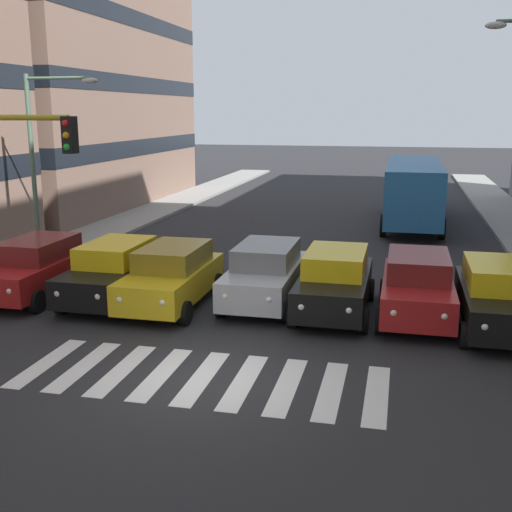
{
  "coord_description": "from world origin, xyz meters",
  "views": [
    {
      "loc": [
        -3.87,
        11.68,
        5.43
      ],
      "look_at": [
        -0.21,
        -4.08,
        1.7
      ],
      "focal_mm": 44.23,
      "sensor_mm": 36.0,
      "label": 1
    }
  ],
  "objects_px": {
    "car_0": "(499,297)",
    "car_4": "(172,276)",
    "car_3": "(266,273)",
    "street_lamp_right": "(43,149)",
    "car_5": "(115,271)",
    "car_6": "(36,267)",
    "bus_behind_traffic": "(413,186)",
    "car_2": "(335,281)",
    "car_1": "(417,286)"
  },
  "relations": [
    {
      "from": "car_5",
      "to": "car_2",
      "type": "bearing_deg",
      "value": -177.18
    },
    {
      "from": "car_4",
      "to": "car_6",
      "type": "height_order",
      "value": "same"
    },
    {
      "from": "car_5",
      "to": "bus_behind_traffic",
      "type": "xyz_separation_m",
      "value": [
        -8.56,
        -15.3,
        0.97
      ]
    },
    {
      "from": "car_2",
      "to": "bus_behind_traffic",
      "type": "bearing_deg",
      "value": -98.32
    },
    {
      "from": "car_5",
      "to": "car_6",
      "type": "distance_m",
      "value": 2.51
    },
    {
      "from": "car_1",
      "to": "street_lamp_right",
      "type": "height_order",
      "value": "street_lamp_right"
    },
    {
      "from": "car_4",
      "to": "street_lamp_right",
      "type": "height_order",
      "value": "street_lamp_right"
    },
    {
      "from": "car_0",
      "to": "car_4",
      "type": "bearing_deg",
      "value": -0.62
    },
    {
      "from": "car_2",
      "to": "car_5",
      "type": "distance_m",
      "value": 6.38
    },
    {
      "from": "car_1",
      "to": "street_lamp_right",
      "type": "relative_size",
      "value": 0.68
    },
    {
      "from": "car_3",
      "to": "bus_behind_traffic",
      "type": "distance_m",
      "value": 15.2
    },
    {
      "from": "bus_behind_traffic",
      "to": "street_lamp_right",
      "type": "distance_m",
      "value": 17.58
    },
    {
      "from": "car_0",
      "to": "car_2",
      "type": "height_order",
      "value": "same"
    },
    {
      "from": "car_3",
      "to": "car_6",
      "type": "distance_m",
      "value": 6.88
    },
    {
      "from": "car_3",
      "to": "car_4",
      "type": "xyz_separation_m",
      "value": [
        2.53,
        0.84,
        0.0
      ]
    },
    {
      "from": "car_2",
      "to": "car_3",
      "type": "distance_m",
      "value": 2.08
    },
    {
      "from": "car_0",
      "to": "car_6",
      "type": "xyz_separation_m",
      "value": [
        13.04,
        -0.13,
        0.0
      ]
    },
    {
      "from": "car_5",
      "to": "car_3",
      "type": "bearing_deg",
      "value": -170.37
    },
    {
      "from": "car_3",
      "to": "street_lamp_right",
      "type": "distance_m",
      "value": 9.28
    },
    {
      "from": "car_1",
      "to": "bus_behind_traffic",
      "type": "relative_size",
      "value": 0.42
    },
    {
      "from": "car_0",
      "to": "car_6",
      "type": "relative_size",
      "value": 1.0
    },
    {
      "from": "car_6",
      "to": "bus_behind_traffic",
      "type": "height_order",
      "value": "bus_behind_traffic"
    },
    {
      "from": "car_3",
      "to": "bus_behind_traffic",
      "type": "bearing_deg",
      "value": -106.19
    },
    {
      "from": "car_1",
      "to": "bus_behind_traffic",
      "type": "bearing_deg",
      "value": -90.0
    },
    {
      "from": "car_0",
      "to": "car_1",
      "type": "distance_m",
      "value": 2.05
    },
    {
      "from": "car_0",
      "to": "street_lamp_right",
      "type": "xyz_separation_m",
      "value": [
        14.53,
        -3.42,
        3.27
      ]
    },
    {
      "from": "car_2",
      "to": "car_3",
      "type": "bearing_deg",
      "value": -11.69
    },
    {
      "from": "car_5",
      "to": "car_6",
      "type": "xyz_separation_m",
      "value": [
        2.5,
        0.07,
        0.0
      ]
    },
    {
      "from": "car_4",
      "to": "car_6",
      "type": "relative_size",
      "value": 1.0
    },
    {
      "from": "car_2",
      "to": "car_5",
      "type": "relative_size",
      "value": 1.0
    },
    {
      "from": "car_5",
      "to": "bus_behind_traffic",
      "type": "distance_m",
      "value": 17.56
    },
    {
      "from": "car_1",
      "to": "car_6",
      "type": "relative_size",
      "value": 1.0
    },
    {
      "from": "car_3",
      "to": "car_6",
      "type": "relative_size",
      "value": 1.0
    },
    {
      "from": "car_0",
      "to": "car_4",
      "type": "xyz_separation_m",
      "value": [
        8.73,
        -0.1,
        0.0
      ]
    },
    {
      "from": "bus_behind_traffic",
      "to": "car_1",
      "type": "bearing_deg",
      "value": 90.0
    },
    {
      "from": "car_2",
      "to": "car_6",
      "type": "xyz_separation_m",
      "value": [
        8.87,
        0.38,
        0.0
      ]
    },
    {
      "from": "car_0",
      "to": "street_lamp_right",
      "type": "distance_m",
      "value": 15.28
    },
    {
      "from": "car_1",
      "to": "bus_behind_traffic",
      "type": "xyz_separation_m",
      "value": [
        0.0,
        -14.95,
        0.97
      ]
    },
    {
      "from": "car_4",
      "to": "street_lamp_right",
      "type": "xyz_separation_m",
      "value": [
        5.8,
        -3.32,
        3.27
      ]
    },
    {
      "from": "car_2",
      "to": "car_4",
      "type": "relative_size",
      "value": 1.0
    },
    {
      "from": "car_0",
      "to": "car_5",
      "type": "xyz_separation_m",
      "value": [
        10.53,
        -0.2,
        0.0
      ]
    },
    {
      "from": "car_2",
      "to": "car_1",
      "type": "bearing_deg",
      "value": -179.0
    },
    {
      "from": "car_0",
      "to": "car_1",
      "type": "relative_size",
      "value": 1.0
    },
    {
      "from": "car_2",
      "to": "street_lamp_right",
      "type": "bearing_deg",
      "value": -15.63
    },
    {
      "from": "bus_behind_traffic",
      "to": "car_3",
      "type": "bearing_deg",
      "value": 73.81
    },
    {
      "from": "bus_behind_traffic",
      "to": "car_4",
      "type": "bearing_deg",
      "value": 66.33
    },
    {
      "from": "car_2",
      "to": "street_lamp_right",
      "type": "height_order",
      "value": "street_lamp_right"
    },
    {
      "from": "car_0",
      "to": "car_5",
      "type": "distance_m",
      "value": 10.54
    },
    {
      "from": "car_0",
      "to": "bus_behind_traffic",
      "type": "bearing_deg",
      "value": -82.75
    },
    {
      "from": "car_3",
      "to": "bus_behind_traffic",
      "type": "height_order",
      "value": "bus_behind_traffic"
    }
  ]
}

